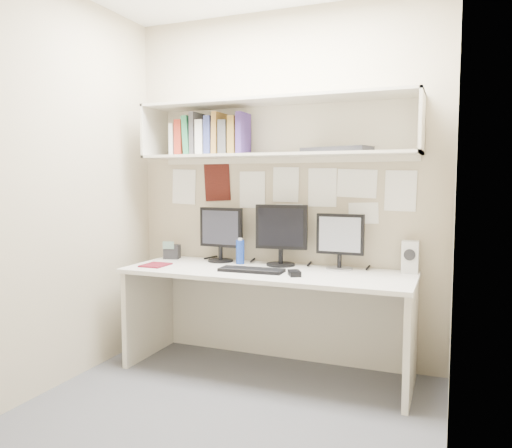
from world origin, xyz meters
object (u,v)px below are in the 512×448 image
at_px(desk, 267,321).
at_px(monitor_right, 340,238).
at_px(monitor_center, 281,232).
at_px(speaker, 410,257).
at_px(monitor_left, 221,232).
at_px(maroon_notebook, 156,265).
at_px(desk_phone, 172,252).
at_px(keyboard, 252,270).

height_order(desk, monitor_right, monitor_right).
height_order(monitor_center, speaker, monitor_center).
xyz_separation_m(monitor_left, maroon_notebook, (-0.36, -0.36, -0.22)).
xyz_separation_m(maroon_notebook, desk_phone, (-0.07, 0.34, 0.05)).
bearing_deg(desk, monitor_right, 25.40).
distance_m(speaker, desk_phone, 1.82).
xyz_separation_m(desk, monitor_right, (0.46, 0.22, 0.58)).
bearing_deg(speaker, monitor_left, -179.59).
height_order(keyboard, speaker, speaker).
bearing_deg(monitor_right, maroon_notebook, -162.86).
bearing_deg(desk, monitor_left, 154.46).
relative_size(speaker, maroon_notebook, 1.06).
bearing_deg(speaker, monitor_right, -176.18).
bearing_deg(monitor_left, desk, -21.52).
bearing_deg(monitor_center, maroon_notebook, -163.23).
bearing_deg(monitor_right, keyboard, -148.08).
relative_size(monitor_left, speaker, 1.91).
height_order(monitor_right, keyboard, monitor_right).
bearing_deg(keyboard, monitor_left, 138.16).
bearing_deg(monitor_left, monitor_right, 4.02).
xyz_separation_m(monitor_center, speaker, (0.90, 0.04, -0.14)).
bearing_deg(maroon_notebook, desk, 9.47).
distance_m(monitor_left, keyboard, 0.54).
bearing_deg(monitor_right, speaker, 6.70).
distance_m(monitor_center, desk_phone, 0.93).
relative_size(desk, monitor_center, 4.49).
height_order(monitor_right, desk_phone, monitor_right).
distance_m(monitor_center, maroon_notebook, 0.95).
bearing_deg(monitor_center, keyboard, -114.58).
xyz_separation_m(monitor_left, monitor_right, (0.92, 0.00, -0.01)).
bearing_deg(monitor_right, monitor_left, -178.45).
distance_m(desk, desk_phone, 1.00).
xyz_separation_m(desk, maroon_notebook, (-0.82, -0.14, 0.37)).
relative_size(monitor_right, desk_phone, 2.71).
height_order(desk, speaker, speaker).
bearing_deg(maroon_notebook, keyboard, 3.11).
xyz_separation_m(monitor_left, desk_phone, (-0.42, -0.02, -0.17)).
height_order(desk, keyboard, keyboard).
bearing_deg(desk_phone, monitor_right, -13.93).
height_order(monitor_left, keyboard, monitor_left).
relative_size(desk, maroon_notebook, 9.76).
distance_m(maroon_notebook, desk_phone, 0.35).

